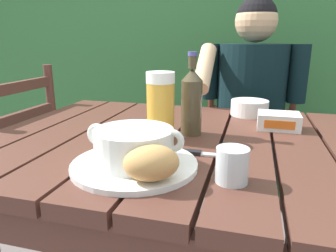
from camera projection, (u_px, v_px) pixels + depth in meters
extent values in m
cube|color=#4F2C22|center=(34.00, 130.00, 1.02)|extent=(0.13, 0.85, 0.04)
cube|color=#4F2C22|center=(70.00, 133.00, 0.99)|extent=(0.13, 0.85, 0.04)
cube|color=#4F2C22|center=(110.00, 137.00, 0.95)|extent=(0.13, 0.85, 0.04)
cube|color=#4F2C22|center=(152.00, 140.00, 0.92)|extent=(0.13, 0.85, 0.04)
cube|color=#4F2C22|center=(197.00, 144.00, 0.88)|extent=(0.13, 0.85, 0.04)
cube|color=#4F2C22|center=(246.00, 149.00, 0.85)|extent=(0.13, 0.85, 0.04)
cube|color=#4F2C22|center=(300.00, 153.00, 0.81)|extent=(0.13, 0.85, 0.04)
cube|color=#4F2C22|center=(155.00, 249.00, 0.53)|extent=(1.17, 0.03, 0.08)
cube|color=#4F2C22|center=(214.00, 127.00, 1.26)|extent=(1.17, 0.03, 0.08)
cube|color=#4F2C22|center=(92.00, 182.00, 1.48)|extent=(0.06, 0.06, 0.71)
cube|color=#356D39|center=(234.00, 63.00, 2.19)|extent=(3.93, 0.60, 1.70)
cylinder|color=#4C3823|center=(211.00, 84.00, 2.42)|extent=(0.10, 0.10, 1.35)
cylinder|color=#4C3823|center=(76.00, 45.00, 2.64)|extent=(0.10, 0.10, 1.92)
cylinder|color=#4C2519|center=(292.00, 212.00, 1.48)|extent=(0.04, 0.04, 0.44)
cylinder|color=#4C2519|center=(197.00, 199.00, 1.60)|extent=(0.04, 0.04, 0.44)
cylinder|color=#4C2519|center=(285.00, 176.00, 1.86)|extent=(0.04, 0.04, 0.44)
cylinder|color=#4C2519|center=(208.00, 168.00, 1.98)|extent=(0.04, 0.04, 0.44)
cube|color=#4C2519|center=(247.00, 148.00, 1.67)|extent=(0.50, 0.45, 0.02)
cylinder|color=#4C2519|center=(293.00, 101.00, 1.74)|extent=(0.04, 0.04, 0.48)
cylinder|color=#4C2519|center=(211.00, 97.00, 1.86)|extent=(0.04, 0.04, 0.48)
cube|color=#4C2519|center=(250.00, 111.00, 1.82)|extent=(0.46, 0.02, 0.04)
cube|color=#4C2519|center=(251.00, 91.00, 1.78)|extent=(0.46, 0.02, 0.04)
cube|color=#4C2519|center=(253.00, 69.00, 1.75)|extent=(0.46, 0.02, 0.04)
cylinder|color=black|center=(261.00, 217.00, 1.43)|extent=(0.11, 0.11, 0.45)
cylinder|color=black|center=(266.00, 151.00, 1.45)|extent=(0.13, 0.40, 0.13)
cylinder|color=black|center=(224.00, 212.00, 1.47)|extent=(0.11, 0.11, 0.45)
cylinder|color=black|center=(229.00, 148.00, 1.49)|extent=(0.13, 0.40, 0.13)
cylinder|color=black|center=(251.00, 96.00, 1.50)|extent=(0.32, 0.32, 0.48)
sphere|color=tan|center=(256.00, 21.00, 1.40)|extent=(0.19, 0.19, 0.19)
sphere|color=black|center=(257.00, 16.00, 1.40)|extent=(0.18, 0.18, 0.18)
cylinder|color=black|center=(299.00, 74.00, 1.40)|extent=(0.08, 0.08, 0.26)
cylinder|color=black|center=(210.00, 72.00, 1.50)|extent=(0.08, 0.08, 0.26)
cylinder|color=tan|center=(205.00, 68.00, 1.34)|extent=(0.07, 0.25, 0.21)
cylinder|color=#533027|center=(62.00, 208.00, 1.50)|extent=(0.04, 0.04, 0.45)
cylinder|color=#533027|center=(52.00, 117.00, 1.38)|extent=(0.04, 0.04, 0.45)
cube|color=#533027|center=(23.00, 146.00, 1.21)|extent=(0.02, 0.40, 0.04)
cube|color=#533027|center=(19.00, 117.00, 1.18)|extent=(0.02, 0.40, 0.04)
cube|color=#533027|center=(15.00, 88.00, 1.15)|extent=(0.02, 0.40, 0.04)
cylinder|color=white|center=(135.00, 164.00, 0.68)|extent=(0.28, 0.28, 0.01)
cylinder|color=white|center=(134.00, 146.00, 0.67)|extent=(0.17, 0.17, 0.07)
cylinder|color=#BD5319|center=(134.00, 139.00, 0.66)|extent=(0.15, 0.15, 0.01)
torus|color=white|center=(98.00, 134.00, 0.68)|extent=(0.05, 0.01, 0.05)
torus|color=white|center=(173.00, 141.00, 0.64)|extent=(0.05, 0.01, 0.05)
ellipsoid|color=tan|center=(151.00, 163.00, 0.58)|extent=(0.13, 0.12, 0.07)
cylinder|color=gold|center=(161.00, 112.00, 0.85)|extent=(0.08, 0.08, 0.16)
cylinder|color=white|center=(160.00, 77.00, 0.83)|extent=(0.08, 0.08, 0.03)
cylinder|color=#473C27|center=(191.00, 108.00, 0.90)|extent=(0.06, 0.06, 0.16)
cone|color=#473C27|center=(192.00, 75.00, 0.87)|extent=(0.06, 0.06, 0.03)
cylinder|color=#473C27|center=(192.00, 62.00, 0.86)|extent=(0.02, 0.02, 0.03)
cylinder|color=#4D4A94|center=(193.00, 54.00, 0.85)|extent=(0.03, 0.03, 0.01)
cylinder|color=silver|center=(232.00, 165.00, 0.60)|extent=(0.06, 0.06, 0.07)
cube|color=white|center=(278.00, 121.00, 0.97)|extent=(0.13, 0.09, 0.05)
cube|color=orange|center=(280.00, 125.00, 0.92)|extent=(0.09, 0.00, 0.02)
cube|color=silver|center=(215.00, 155.00, 0.74)|extent=(0.12, 0.02, 0.00)
cube|color=black|center=(189.00, 152.00, 0.76)|extent=(0.06, 0.02, 0.01)
cylinder|color=white|center=(249.00, 108.00, 1.14)|extent=(0.14, 0.14, 0.06)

